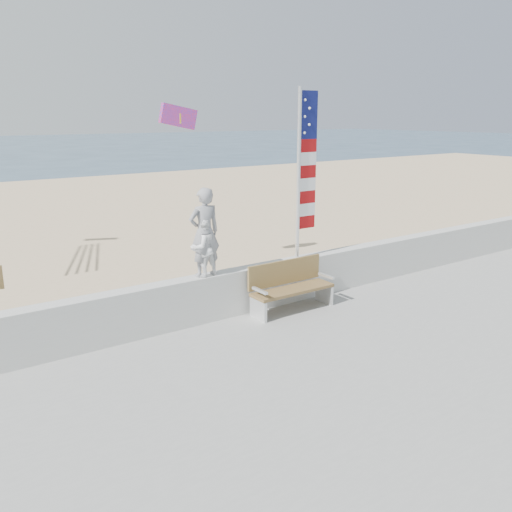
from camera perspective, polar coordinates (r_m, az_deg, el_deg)
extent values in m
plane|color=#2F485E|center=(9.61, 5.25, -10.24)|extent=(220.00, 220.00, 0.00)
cube|color=#D0B28A|center=(17.09, -14.52, 0.67)|extent=(90.00, 40.00, 0.08)
cube|color=silver|center=(10.87, -1.47, -3.61)|extent=(30.00, 0.35, 0.90)
imported|color=gray|center=(10.11, -5.45, 2.50)|extent=(0.63, 0.43, 1.67)
imported|color=white|center=(10.16, -5.57, 0.90)|extent=(0.56, 0.45, 1.10)
cube|color=brown|center=(10.93, 3.90, -3.58)|extent=(1.80, 0.50, 0.06)
cube|color=olive|center=(11.04, 3.05, -1.70)|extent=(1.80, 0.05, 0.50)
cube|color=silver|center=(10.53, 0.24, -5.66)|extent=(0.06, 0.50, 0.40)
cube|color=silver|center=(10.36, 0.41, -3.66)|extent=(0.06, 0.45, 0.05)
cube|color=silver|center=(11.54, 7.18, -3.94)|extent=(0.06, 0.50, 0.40)
cube|color=silver|center=(11.38, 7.41, -2.09)|extent=(0.06, 0.45, 0.05)
cylinder|color=silver|center=(11.22, 4.49, 8.44)|extent=(0.08, 0.08, 3.50)
cube|color=#0F1451|center=(11.31, 5.59, 14.56)|extent=(0.44, 0.02, 0.95)
cube|color=#9E0A0C|center=(11.52, 5.32, 3.59)|extent=(0.44, 0.02, 0.26)
cube|color=white|center=(11.47, 5.35, 4.89)|extent=(0.44, 0.02, 0.26)
cube|color=#9E0A0C|center=(11.43, 5.38, 6.19)|extent=(0.44, 0.02, 0.26)
cube|color=white|center=(11.39, 5.42, 7.51)|extent=(0.44, 0.02, 0.26)
cube|color=#9E0A0C|center=(11.36, 5.45, 8.83)|extent=(0.44, 0.02, 0.26)
cube|color=white|center=(11.34, 5.48, 10.16)|extent=(0.44, 0.02, 0.26)
cube|color=#9E0A0C|center=(11.32, 5.51, 11.49)|extent=(0.44, 0.02, 0.26)
sphere|color=white|center=(11.22, 5.12, 12.79)|extent=(0.06, 0.06, 0.06)
sphere|color=white|center=(11.30, 5.62, 13.60)|extent=(0.06, 0.06, 0.06)
sphere|color=white|center=(11.22, 5.16, 14.42)|extent=(0.06, 0.06, 0.06)
sphere|color=white|center=(11.30, 5.66, 15.22)|extent=(0.06, 0.06, 0.06)
sphere|color=white|center=(11.22, 5.20, 16.05)|extent=(0.06, 0.06, 0.06)
cube|color=red|center=(13.69, -8.21, 14.34)|extent=(0.96, 0.40, 0.64)
cube|color=yellow|center=(13.76, -7.63, 14.15)|extent=(0.33, 0.25, 0.24)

